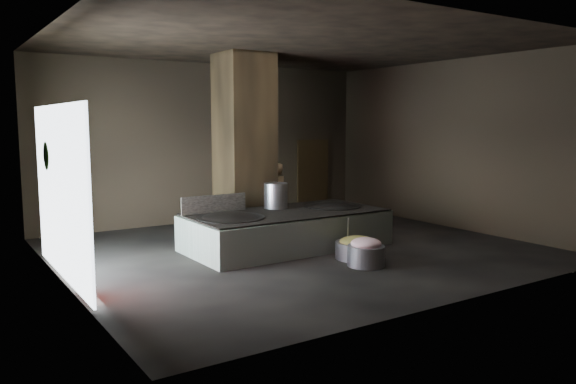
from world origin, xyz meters
TOP-DOWN VIEW (x-y plane):
  - floor at (0.00, 0.00)m, footprint 10.00×9.00m
  - ceiling at (0.00, 0.00)m, footprint 10.00×9.00m
  - back_wall at (0.00, 4.55)m, footprint 10.00×0.10m
  - front_wall at (0.00, -4.55)m, footprint 10.00×0.10m
  - left_wall at (-5.05, 0.00)m, footprint 0.10×9.00m
  - right_wall at (5.05, 0.00)m, footprint 0.10×9.00m
  - pillar at (-0.30, 1.90)m, footprint 1.20×1.20m
  - hearth_platform at (-0.11, 0.29)m, footprint 4.57×2.24m
  - platform_cap at (-0.11, 0.29)m, footprint 4.43×2.13m
  - wok_left at (-1.56, 0.24)m, footprint 1.43×1.43m
  - wok_left_rim at (-1.56, 0.24)m, footprint 1.46×1.46m
  - wok_right at (1.24, 0.34)m, footprint 1.33×1.33m
  - wok_right_rim at (1.24, 0.34)m, footprint 1.36×1.36m
  - stock_pot at (-0.06, 0.84)m, footprint 0.55×0.55m
  - splash_guard at (-1.56, 1.04)m, footprint 1.58×0.08m
  - cook at (0.97, 2.46)m, footprint 0.68×0.47m
  - veg_basin at (0.57, -1.41)m, footprint 1.13×1.13m
  - veg_fill at (0.57, -1.41)m, footprint 0.78×0.78m
  - ladle at (0.42, -1.26)m, footprint 0.25×0.31m
  - meat_basin at (0.30, -1.97)m, footprint 0.87×0.87m
  - meat_fill at (0.30, -1.97)m, footprint 0.61×0.61m
  - doorway_near at (1.20, 4.45)m, footprint 1.18×0.08m
  - doorway_near_glow at (1.24, 4.62)m, footprint 0.86×0.04m
  - doorway_far at (3.60, 4.45)m, footprint 1.18×0.08m
  - doorway_far_glow at (3.87, 4.66)m, footprint 0.80×0.04m
  - left_opening at (-4.95, 0.20)m, footprint 0.04×4.20m
  - pavilion_sliver at (-4.88, -1.10)m, footprint 0.05×0.90m
  - tree_silhouette at (-4.85, 1.30)m, footprint 0.28×1.10m

SIDE VIEW (x-z plane):
  - floor at x=0.00m, z-range -0.10..0.00m
  - veg_basin at x=0.57m, z-range 0.00..0.35m
  - meat_basin at x=0.30m, z-range 0.00..0.41m
  - veg_fill at x=0.57m, z-range 0.23..0.47m
  - hearth_platform at x=-0.11m, z-range 0.00..0.79m
  - meat_fill at x=0.30m, z-range 0.33..0.57m
  - ladle at x=0.42m, z-range 0.21..0.89m
  - wok_left at x=-1.56m, z-range 0.55..0.95m
  - wok_right at x=1.24m, z-range 0.56..0.94m
  - platform_cap at x=-0.11m, z-range 0.80..0.83m
  - wok_left_rim at x=-1.56m, z-range 0.80..0.84m
  - wok_right_rim at x=1.24m, z-range 0.80..0.84m
  - pavilion_sliver at x=-4.88m, z-range 0.00..1.70m
  - cook at x=0.97m, z-range 0.00..1.76m
  - splash_guard at x=-1.56m, z-range 0.83..1.23m
  - doorway_near_glow at x=1.24m, z-range 0.03..2.07m
  - doorway_far_glow at x=3.87m, z-range 0.10..2.00m
  - doorway_near at x=1.20m, z-range -0.09..2.29m
  - doorway_far at x=3.60m, z-range -0.09..2.29m
  - stock_pot at x=-0.06m, z-range 0.83..1.43m
  - left_opening at x=-4.95m, z-range 0.05..3.15m
  - tree_silhouette at x=-4.85m, z-range 1.65..2.75m
  - back_wall at x=0.00m, z-range 0.00..4.50m
  - front_wall at x=0.00m, z-range 0.00..4.50m
  - left_wall at x=-5.05m, z-range 0.00..4.50m
  - right_wall at x=5.05m, z-range 0.00..4.50m
  - pillar at x=-0.30m, z-range 0.00..4.50m
  - ceiling at x=0.00m, z-range 4.50..4.60m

